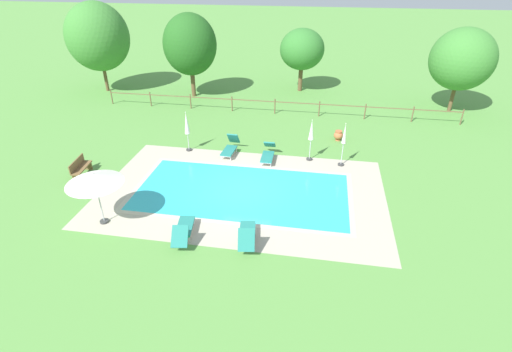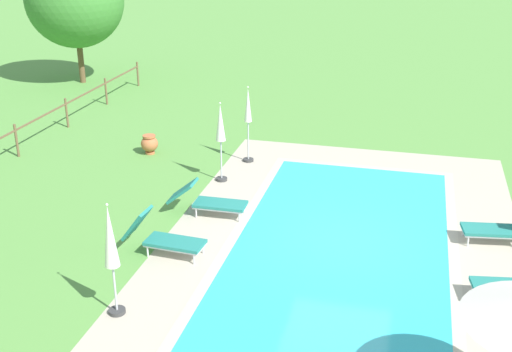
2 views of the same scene
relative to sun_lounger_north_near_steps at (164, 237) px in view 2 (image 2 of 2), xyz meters
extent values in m
plane|color=#599342|center=(1.42, -3.76, -0.40)|extent=(160.00, 160.00, 0.00)
cube|color=#B2A893|center=(1.42, -3.76, -0.39)|extent=(13.02, 8.10, 0.01)
cube|color=#2DB7C6|center=(1.42, -3.76, -0.39)|extent=(9.66, 4.73, 0.01)
cube|color=#C0B59F|center=(1.42, -1.28, -0.39)|extent=(10.14, 0.24, 0.01)
cube|color=#C0B59F|center=(1.42, -6.25, -0.39)|extent=(10.14, 0.24, 0.01)
cube|color=#C0B59F|center=(6.37, -3.76, -0.39)|extent=(0.24, 4.73, 0.01)
cube|color=#237A70|center=(-0.02, -0.26, -0.08)|extent=(0.69, 1.34, 0.07)
cube|color=#237A70|center=(0.04, 0.64, 0.25)|extent=(0.64, 0.60, 0.71)
cube|color=silver|center=(-0.02, -0.26, -0.14)|extent=(0.65, 1.31, 0.04)
cylinder|color=silver|center=(0.20, -0.83, -0.26)|extent=(0.04, 0.04, 0.28)
cylinder|color=silver|center=(-0.31, -0.80, -0.26)|extent=(0.04, 0.04, 0.28)
cylinder|color=silver|center=(0.27, 0.27, -0.26)|extent=(0.04, 0.04, 0.28)
cylinder|color=silver|center=(-0.24, 0.31, -0.26)|extent=(0.04, 0.04, 0.28)
cube|color=#237A70|center=(-0.14, -7.14, -0.08)|extent=(0.80, 1.38, 0.07)
cube|color=silver|center=(-0.14, -7.14, -0.14)|extent=(0.77, 1.35, 0.04)
cylinder|color=silver|center=(-0.49, -6.64, -0.26)|extent=(0.04, 0.04, 0.28)
cylinder|color=silver|center=(0.02, -6.56, -0.26)|extent=(0.04, 0.04, 0.28)
cube|color=#237A70|center=(2.15, -0.63, -0.08)|extent=(0.62, 1.31, 0.07)
cube|color=#237A70|center=(2.13, 0.34, 0.18)|extent=(0.61, 0.71, 0.58)
cube|color=silver|center=(2.15, -0.63, -0.14)|extent=(0.59, 1.28, 0.04)
cylinder|color=silver|center=(2.42, -1.18, -0.26)|extent=(0.04, 0.04, 0.28)
cylinder|color=silver|center=(1.91, -1.19, -0.26)|extent=(0.04, 0.04, 0.28)
cylinder|color=silver|center=(2.40, -0.08, -0.26)|extent=(0.04, 0.04, 0.28)
cylinder|color=silver|center=(1.89, -0.09, -0.26)|extent=(0.04, 0.04, 0.28)
cube|color=#237A70|center=(2.32, -7.06, -0.08)|extent=(0.79, 1.38, 0.07)
cube|color=silver|center=(2.32, -7.06, -0.14)|extent=(0.76, 1.35, 0.04)
cylinder|color=silver|center=(1.99, -6.56, -0.26)|extent=(0.04, 0.04, 0.28)
cylinder|color=silver|center=(2.49, -6.48, -0.26)|extent=(0.04, 0.04, 0.28)
cylinder|color=silver|center=(2.66, -7.57, -0.26)|extent=(0.04, 0.04, 0.28)
cylinder|color=#383838|center=(-2.39, 0.01, -0.36)|extent=(0.32, 0.32, 0.08)
cylinder|color=#B2B5B7|center=(-2.39, 0.01, 0.12)|extent=(0.04, 0.04, 1.03)
cone|color=white|center=(-2.39, 0.01, 1.24)|extent=(0.28, 0.28, 1.21)
sphere|color=white|center=(-2.39, 0.01, 1.87)|extent=(0.05, 0.05, 0.05)
cylinder|color=#383838|center=(4.33, 0.00, -0.36)|extent=(0.32, 0.32, 0.08)
cylinder|color=#B2B5B7|center=(4.33, 0.00, 0.20)|extent=(0.04, 0.04, 1.20)
cone|color=white|center=(4.33, 0.00, 1.33)|extent=(0.27, 0.27, 1.05)
sphere|color=white|center=(4.33, 0.00, 1.87)|extent=(0.05, 0.05, 0.05)
cylinder|color=#383838|center=(5.99, -0.34, -0.36)|extent=(0.32, 0.32, 0.08)
cylinder|color=#B2B5B7|center=(5.99, -0.34, 0.24)|extent=(0.04, 0.04, 1.27)
cone|color=white|center=(5.99, -0.34, 1.38)|extent=(0.22, 0.22, 1.03)
sphere|color=white|center=(5.99, -0.34, 1.92)|extent=(0.05, 0.05, 0.05)
cylinder|color=#B7663D|center=(5.88, 2.83, -0.36)|extent=(0.29, 0.29, 0.08)
ellipsoid|color=#B7663D|center=(5.88, 2.83, -0.07)|extent=(0.54, 0.54, 0.50)
cylinder|color=#B7663D|center=(5.88, 2.83, 0.18)|extent=(0.40, 0.40, 0.06)
cylinder|color=brown|center=(4.63, 6.69, 0.13)|extent=(0.08, 0.08, 1.05)
cylinder|color=brown|center=(7.67, 6.69, 0.13)|extent=(0.08, 0.08, 1.05)
cylinder|color=brown|center=(10.71, 6.69, 0.13)|extent=(0.08, 0.08, 1.05)
cylinder|color=brown|center=(13.74, 6.69, 0.13)|extent=(0.08, 0.08, 1.05)
cylinder|color=brown|center=(13.71, 9.35, 0.64)|extent=(0.25, 0.25, 2.07)
ellipsoid|color=#3D7F33|center=(13.71, 9.35, 3.19)|extent=(4.16, 4.16, 4.07)
camera|label=1|loc=(4.63, -18.47, 8.98)|focal=26.82mm
camera|label=2|loc=(-11.74, -5.07, 6.64)|focal=45.21mm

